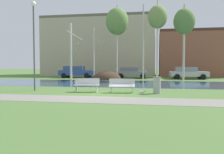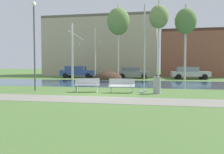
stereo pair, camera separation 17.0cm
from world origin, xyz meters
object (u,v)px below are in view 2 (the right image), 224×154
at_px(trash_bin, 157,85).
at_px(parked_sedan_second_grey, 133,72).
at_px(streetlamp, 34,32).
at_px(parked_van_nearest_blue, 78,72).
at_px(parked_hatch_third_silver, 189,73).
at_px(bench_left, 87,85).
at_px(bench_right, 122,85).
at_px(seagull, 142,92).

distance_m(trash_bin, parked_sedan_second_grey, 15.87).
bearing_deg(streetlamp, parked_van_nearest_blue, 98.49).
xyz_separation_m(trash_bin, parked_sedan_second_grey, (-3.13, 15.55, 0.22)).
bearing_deg(parked_van_nearest_blue, streetlamp, -81.51).
height_order(parked_van_nearest_blue, parked_hatch_third_silver, parked_van_nearest_blue).
bearing_deg(streetlamp, parked_hatch_third_silver, 51.96).
height_order(bench_left, trash_bin, trash_bin).
relative_size(bench_left, bench_right, 1.00).
relative_size(bench_right, parked_hatch_third_silver, 0.37).
relative_size(bench_left, streetlamp, 0.28).
bearing_deg(seagull, bench_right, 160.94).
height_order(bench_right, parked_sedan_second_grey, parked_sedan_second_grey).
xyz_separation_m(bench_left, seagull, (3.55, -0.44, -0.34)).
bearing_deg(seagull, bench_left, 172.88).
bearing_deg(parked_hatch_third_silver, seagull, -106.22).
relative_size(trash_bin, parked_hatch_third_silver, 0.23).
height_order(seagull, streetlamp, streetlamp).
bearing_deg(trash_bin, bench_right, 178.03).
height_order(trash_bin, parked_hatch_third_silver, parked_hatch_third_silver).
bearing_deg(parked_hatch_third_silver, bench_left, -118.12).
relative_size(seagull, parked_hatch_third_silver, 0.10).
bearing_deg(trash_bin, parked_sedan_second_grey, 101.39).
distance_m(trash_bin, streetlamp, 8.74).
height_order(trash_bin, parked_sedan_second_grey, parked_sedan_second_grey).
relative_size(bench_left, parked_van_nearest_blue, 0.36).
bearing_deg(trash_bin, streetlamp, 178.64).
bearing_deg(parked_sedan_second_grey, parked_van_nearest_blue, -178.39).
relative_size(streetlamp, parked_sedan_second_grey, 1.42).
height_order(trash_bin, seagull, trash_bin).
bearing_deg(parked_van_nearest_blue, bench_left, -68.83).
bearing_deg(parked_sedan_second_grey, bench_right, -86.35).
bearing_deg(trash_bin, parked_van_nearest_blue, 123.94).
xyz_separation_m(streetlamp, parked_hatch_third_silver, (11.73, 14.99, -3.12)).
relative_size(bench_left, parked_sedan_second_grey, 0.40).
height_order(parked_sedan_second_grey, parked_hatch_third_silver, parked_hatch_third_silver).
bearing_deg(parked_van_nearest_blue, seagull, -58.94).
bearing_deg(parked_sedan_second_grey, seagull, -81.88).
distance_m(seagull, streetlamp, 8.15).
xyz_separation_m(seagull, parked_sedan_second_grey, (-2.27, 15.92, 0.61)).
relative_size(parked_van_nearest_blue, parked_sedan_second_grey, 1.11).
bearing_deg(bench_right, streetlamp, 178.87).
bearing_deg(parked_sedan_second_grey, parked_hatch_third_silver, -3.15).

